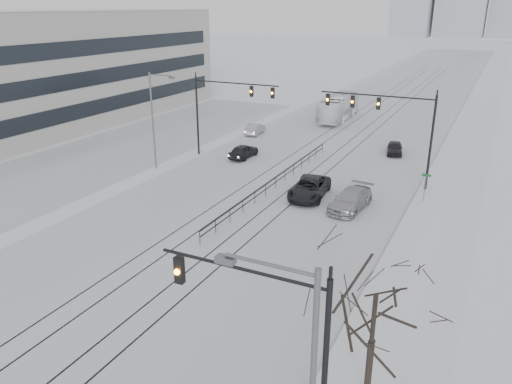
# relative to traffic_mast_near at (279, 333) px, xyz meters

# --- Properties ---
(road) EXTENTS (22.00, 260.00, 0.02)m
(road) POSITION_rel_traffic_mast_near_xyz_m (-10.79, 54.00, -4.55)
(road) COLOR silver
(road) RESTS_ON ground
(sidewalk_east) EXTENTS (5.00, 260.00, 0.16)m
(sidewalk_east) POSITION_rel_traffic_mast_near_xyz_m (2.71, 54.00, -4.48)
(sidewalk_east) COLOR silver
(sidewalk_east) RESTS_ON ground
(curb) EXTENTS (0.10, 260.00, 0.12)m
(curb) POSITION_rel_traffic_mast_near_xyz_m (0.26, 54.00, -4.50)
(curb) COLOR gray
(curb) RESTS_ON ground
(parking_strip) EXTENTS (14.00, 60.00, 0.03)m
(parking_strip) POSITION_rel_traffic_mast_near_xyz_m (-30.79, 29.00, -4.55)
(parking_strip) COLOR silver
(parking_strip) RESTS_ON ground
(tram_rails) EXTENTS (5.30, 180.00, 0.01)m
(tram_rails) POSITION_rel_traffic_mast_near_xyz_m (-10.79, 34.00, -4.54)
(tram_rails) COLOR black
(tram_rails) RESTS_ON ground
(office_building) EXTENTS (20.20, 62.20, 14.11)m
(office_building) POSITION_rel_traffic_mast_near_xyz_m (-48.76, 29.00, 2.50)
(office_building) COLOR beige
(office_building) RESTS_ON ground
(traffic_mast_near) EXTENTS (6.10, 0.37, 7.00)m
(traffic_mast_near) POSITION_rel_traffic_mast_near_xyz_m (0.00, 0.00, 0.00)
(traffic_mast_near) COLOR black
(traffic_mast_near) RESTS_ON ground
(traffic_mast_ne) EXTENTS (9.60, 0.37, 8.00)m
(traffic_mast_ne) POSITION_rel_traffic_mast_near_xyz_m (-2.64, 29.00, 1.20)
(traffic_mast_ne) COLOR black
(traffic_mast_ne) RESTS_ON ground
(traffic_mast_nw) EXTENTS (9.10, 0.37, 8.00)m
(traffic_mast_nw) POSITION_rel_traffic_mast_near_xyz_m (-19.31, 30.00, 1.01)
(traffic_mast_nw) COLOR black
(traffic_mast_nw) RESTS_ON ground
(street_light_west) EXTENTS (2.73, 0.25, 9.00)m
(street_light_west) POSITION_rel_traffic_mast_near_xyz_m (-22.99, 24.00, 0.65)
(street_light_west) COLOR #595B60
(street_light_west) RESTS_ON ground
(bare_tree) EXTENTS (4.40, 4.40, 6.10)m
(bare_tree) POSITION_rel_traffic_mast_near_xyz_m (2.41, 3.00, -0.07)
(bare_tree) COLOR black
(bare_tree) RESTS_ON ground
(median_fence) EXTENTS (0.06, 24.00, 1.00)m
(median_fence) POSITION_rel_traffic_mast_near_xyz_m (-10.79, 24.00, -4.04)
(median_fence) COLOR black
(median_fence) RESTS_ON ground
(street_sign) EXTENTS (0.70, 0.06, 2.40)m
(street_sign) POSITION_rel_traffic_mast_near_xyz_m (1.01, 26.00, -2.96)
(street_sign) COLOR #595B60
(street_sign) RESTS_ON ground
(sedan_sb_inner) EXTENTS (1.73, 4.16, 1.41)m
(sedan_sb_inner) POSITION_rel_traffic_mast_near_xyz_m (-17.42, 30.79, -3.86)
(sedan_sb_inner) COLOR black
(sedan_sb_inner) RESTS_ON ground
(sedan_sb_outer) EXTENTS (1.83, 4.08, 1.30)m
(sedan_sb_outer) POSITION_rel_traffic_mast_near_xyz_m (-20.79, 40.27, -3.91)
(sedan_sb_outer) COLOR #919398
(sedan_sb_outer) RESTS_ON ground
(sedan_nb_front) EXTENTS (3.06, 5.74, 1.54)m
(sedan_nb_front) POSITION_rel_traffic_mast_near_xyz_m (-7.50, 23.29, -3.79)
(sedan_nb_front) COLOR black
(sedan_nb_front) RESTS_ON ground
(sedan_nb_right) EXTENTS (2.63, 5.35, 1.50)m
(sedan_nb_right) POSITION_rel_traffic_mast_near_xyz_m (-3.79, 22.24, -3.81)
(sedan_nb_right) COLOR #A2A3A9
(sedan_nb_right) RESTS_ON ground
(sedan_nb_far) EXTENTS (2.23, 4.00, 1.29)m
(sedan_nb_far) POSITION_rel_traffic_mast_near_xyz_m (-3.91, 38.98, -3.92)
(sedan_nb_far) COLOR black
(sedan_nb_far) RESTS_ON ground
(box_truck) EXTENTS (3.09, 11.67, 3.23)m
(box_truck) POSITION_rel_traffic_mast_near_xyz_m (-14.34, 52.73, -2.95)
(box_truck) COLOR white
(box_truck) RESTS_ON ground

